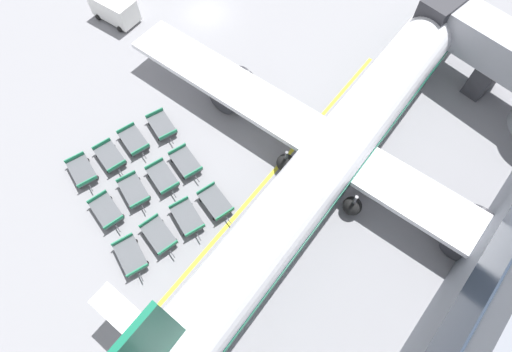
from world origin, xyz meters
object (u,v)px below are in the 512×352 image
baggage_dolly_row_near_col_a (82,171)px  baggage_dolly_row_mid_a_col_b (134,191)px  baggage_dolly_row_mid_b_col_b (163,177)px  baggage_dolly_row_far_col_a (162,126)px  baggage_dolly_row_far_col_c (216,202)px  baggage_dolly_row_near_col_c (131,256)px  baggage_dolly_row_near_col_b (106,211)px  baggage_dolly_row_mid_a_col_a (110,157)px  service_van (114,8)px  baggage_dolly_row_mid_b_col_a (134,141)px  airplane (348,136)px  baggage_dolly_row_mid_a_col_c (159,235)px  baggage_dolly_row_far_col_b (186,163)px  baggage_dolly_row_mid_b_col_c (187,218)px

baggage_dolly_row_near_col_a → baggage_dolly_row_mid_a_col_b: size_ratio=1.00×
baggage_dolly_row_near_col_a → baggage_dolly_row_mid_b_col_b: bearing=35.3°
baggage_dolly_row_far_col_a → baggage_dolly_row_far_col_c: (7.88, -2.15, 0.00)m
baggage_dolly_row_mid_a_col_b → baggage_dolly_row_near_col_c: bearing=-43.9°
baggage_dolly_row_near_col_b → baggage_dolly_row_mid_a_col_a: 4.54m
baggage_dolly_row_mid_a_col_b → baggage_dolly_row_far_col_c: 6.08m
baggage_dolly_row_mid_a_col_a → baggage_dolly_row_far_col_c: size_ratio=1.00×
baggage_dolly_row_near_col_b → service_van: bearing=137.8°
baggage_dolly_row_near_col_b → baggage_dolly_row_near_col_c: bearing=-15.7°
service_van → baggage_dolly_row_mid_b_col_a: size_ratio=1.35×
baggage_dolly_row_mid_b_col_a → baggage_dolly_row_near_col_c: bearing=-42.7°
airplane → baggage_dolly_row_far_col_c: bearing=-116.7°
baggage_dolly_row_mid_a_col_b → baggage_dolly_row_mid_a_col_c: 4.08m
baggage_dolly_row_near_col_c → baggage_dolly_row_mid_a_col_a: same height
service_van → baggage_dolly_row_far_col_a: (12.79, -6.12, -0.79)m
baggage_dolly_row_near_col_b → baggage_dolly_row_mid_a_col_c: bearing=15.5°
service_van → baggage_dolly_row_near_col_b: service_van is taller
baggage_dolly_row_near_col_a → baggage_dolly_row_near_col_b: size_ratio=1.00×
baggage_dolly_row_mid_a_col_a → baggage_dolly_row_mid_b_col_b: same height
baggage_dolly_row_far_col_a → baggage_dolly_row_far_col_b: size_ratio=1.00×
baggage_dolly_row_near_col_a → baggage_dolly_row_near_col_b: 4.04m
baggage_dolly_row_far_col_a → baggage_dolly_row_far_col_b: 4.06m
baggage_dolly_row_near_col_a → baggage_dolly_row_mid_a_col_a: size_ratio=1.00×
baggage_dolly_row_near_col_c → baggage_dolly_row_far_col_c: 6.79m
baggage_dolly_row_near_col_c → baggage_dolly_row_mid_a_col_b: (-3.53, 3.40, 0.00)m
baggage_dolly_row_mid_a_col_a → baggage_dolly_row_mid_b_col_c: 8.08m
baggage_dolly_row_mid_b_col_b → baggage_dolly_row_far_col_b: size_ratio=1.00×
service_van → baggage_dolly_row_mid_b_col_a: 14.87m
baggage_dolly_row_near_col_b → airplane: bearing=55.5°
baggage_dolly_row_mid_b_col_c → baggage_dolly_row_far_col_a: size_ratio=1.00×
service_van → baggage_dolly_row_near_col_b: size_ratio=1.35×
service_van → baggage_dolly_row_mid_a_col_b: bearing=-36.5°
baggage_dolly_row_near_col_a → baggage_dolly_row_mid_a_col_a: bearing=74.2°
baggage_dolly_row_mid_a_col_a → airplane: bearing=40.8°
airplane → baggage_dolly_row_near_col_b: size_ratio=12.82×
baggage_dolly_row_mid_a_col_a → baggage_dolly_row_near_col_a: bearing=-105.8°
baggage_dolly_row_mid_a_col_c → baggage_dolly_row_far_col_b: size_ratio=1.00×
baggage_dolly_row_mid_b_col_b → baggage_dolly_row_near_col_b: bearing=-103.5°
baggage_dolly_row_mid_b_col_b → baggage_dolly_row_far_col_b: (0.40, 2.02, 0.00)m
baggage_dolly_row_far_col_a → baggage_dolly_row_mid_b_col_b: bearing=-42.6°
baggage_dolly_row_mid_a_col_c → baggage_dolly_row_mid_b_col_b: bearing=133.5°
baggage_dolly_row_near_col_b → baggage_dolly_row_mid_a_col_a: bearing=137.0°
service_van → baggage_dolly_row_near_col_b: 20.54m
baggage_dolly_row_mid_a_col_b → baggage_dolly_row_far_col_b: same height
baggage_dolly_row_mid_a_col_a → baggage_dolly_row_far_col_b: 5.86m
service_van → baggage_dolly_row_mid_b_col_c: 22.54m
baggage_dolly_row_mid_a_col_a → baggage_dolly_row_mid_a_col_c: same height
baggage_dolly_row_mid_a_col_b → baggage_dolly_row_near_col_a: bearing=-161.6°
baggage_dolly_row_mid_a_col_c → baggage_dolly_row_far_col_c: bearing=73.8°
baggage_dolly_row_mid_b_col_b → baggage_dolly_row_far_col_c: same height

